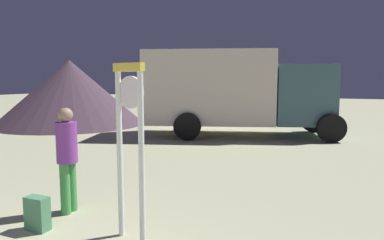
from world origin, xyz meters
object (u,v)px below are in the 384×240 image
object	(u,v)px
standing_clock	(130,134)
person_near_clock	(67,155)
backpack	(38,214)
box_truck_near	(232,90)
dome_tent	(70,92)

from	to	relation	value
standing_clock	person_near_clock	size ratio (longest dim) A/B	1.38
backpack	box_truck_near	world-z (taller)	box_truck_near
dome_tent	person_near_clock	bearing A→B (deg)	-48.07
backpack	dome_tent	size ratio (longest dim) A/B	0.07
person_near_clock	dome_tent	world-z (taller)	dome_tent
backpack	box_truck_near	bearing A→B (deg)	89.37
dome_tent	backpack	bearing A→B (deg)	-49.96
backpack	box_truck_near	distance (m)	8.69
person_near_clock	box_truck_near	world-z (taller)	box_truck_near
backpack	dome_tent	bearing A→B (deg)	130.04
dome_tent	standing_clock	bearing A→B (deg)	-44.59
standing_clock	person_near_clock	world-z (taller)	standing_clock
person_near_clock	backpack	bearing A→B (deg)	-84.31
backpack	person_near_clock	bearing A→B (deg)	95.69
person_near_clock	box_truck_near	bearing A→B (deg)	88.86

